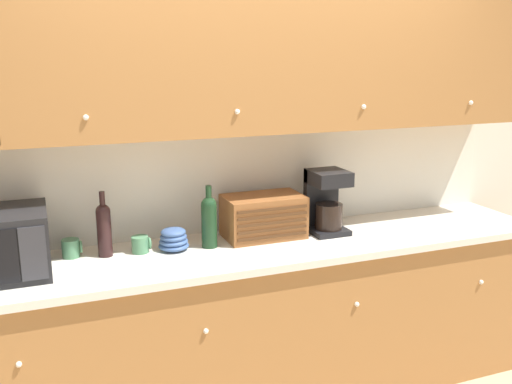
# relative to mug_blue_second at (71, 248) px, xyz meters

# --- Properties ---
(ground_plane) EXTENTS (24.00, 24.00, 0.00)m
(ground_plane) POSITION_rel_mug_blue_second_xyz_m (0.97, 0.15, -0.97)
(ground_plane) COLOR tan
(wall_back) EXTENTS (5.71, 0.06, 2.60)m
(wall_back) POSITION_rel_mug_blue_second_xyz_m (0.97, 0.18, 0.33)
(wall_back) COLOR beige
(wall_back) RESTS_ON ground_plane
(counter_unit) EXTENTS (3.33, 0.65, 0.93)m
(counter_unit) POSITION_rel_mug_blue_second_xyz_m (0.97, -0.15, -0.51)
(counter_unit) COLOR #A36B38
(counter_unit) RESTS_ON ground_plane
(backsplash_panel) EXTENTS (3.31, 0.01, 0.59)m
(backsplash_panel) POSITION_rel_mug_blue_second_xyz_m (0.97, 0.15, 0.25)
(backsplash_panel) COLOR silver
(backsplash_panel) RESTS_ON counter_unit
(upper_cabinets) EXTENTS (3.31, 0.36, 0.71)m
(upper_cabinets) POSITION_rel_mug_blue_second_xyz_m (1.13, -0.02, 0.90)
(upper_cabinets) COLOR #A36B38
(upper_cabinets) RESTS_ON backsplash_panel
(mug_blue_second) EXTENTS (0.10, 0.09, 0.09)m
(mug_blue_second) POSITION_rel_mug_blue_second_xyz_m (0.00, 0.00, 0.00)
(mug_blue_second) COLOR #4C845B
(mug_blue_second) RESTS_ON counter_unit
(wine_bottle) EXTENTS (0.07, 0.07, 0.34)m
(wine_bottle) POSITION_rel_mug_blue_second_xyz_m (0.16, -0.04, 0.10)
(wine_bottle) COLOR black
(wine_bottle) RESTS_ON counter_unit
(mug) EXTENTS (0.10, 0.09, 0.09)m
(mug) POSITION_rel_mug_blue_second_xyz_m (0.34, -0.06, -0.00)
(mug) COLOR #4C845B
(mug) RESTS_ON counter_unit
(bowl_stack_on_counter) EXTENTS (0.16, 0.16, 0.12)m
(bowl_stack_on_counter) POSITION_rel_mug_blue_second_xyz_m (0.50, -0.08, 0.01)
(bowl_stack_on_counter) COLOR #3D5B93
(bowl_stack_on_counter) RESTS_ON counter_unit
(second_wine_bottle) EXTENTS (0.08, 0.08, 0.33)m
(second_wine_bottle) POSITION_rel_mug_blue_second_xyz_m (0.69, -0.10, 0.10)
(second_wine_bottle) COLOR #19381E
(second_wine_bottle) RESTS_ON counter_unit
(bread_box) EXTENTS (0.44, 0.27, 0.24)m
(bread_box) POSITION_rel_mug_blue_second_xyz_m (1.02, -0.04, 0.07)
(bread_box) COLOR brown
(bread_box) RESTS_ON counter_unit
(coffee_maker) EXTENTS (0.20, 0.22, 0.36)m
(coffee_maker) POSITION_rel_mug_blue_second_xyz_m (1.39, -0.09, 0.14)
(coffee_maker) COLOR black
(coffee_maker) RESTS_ON counter_unit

